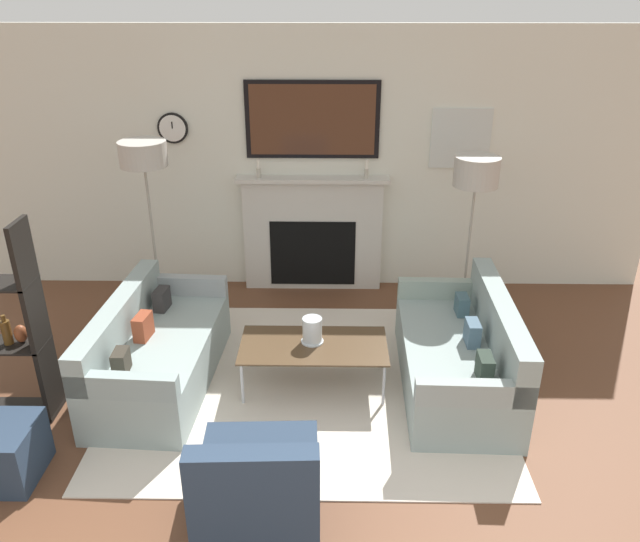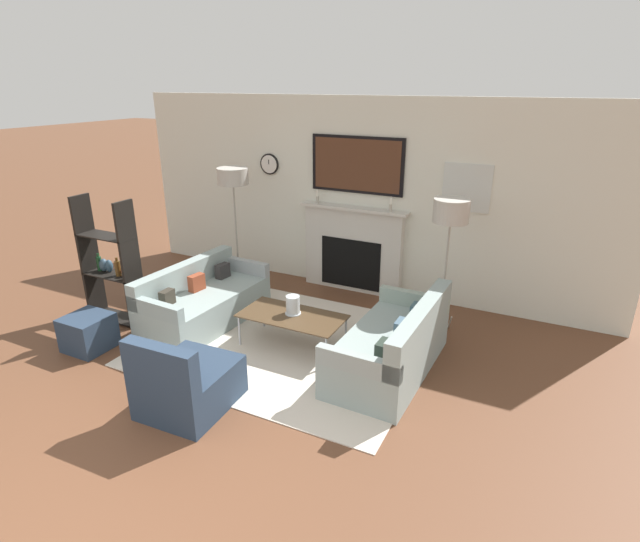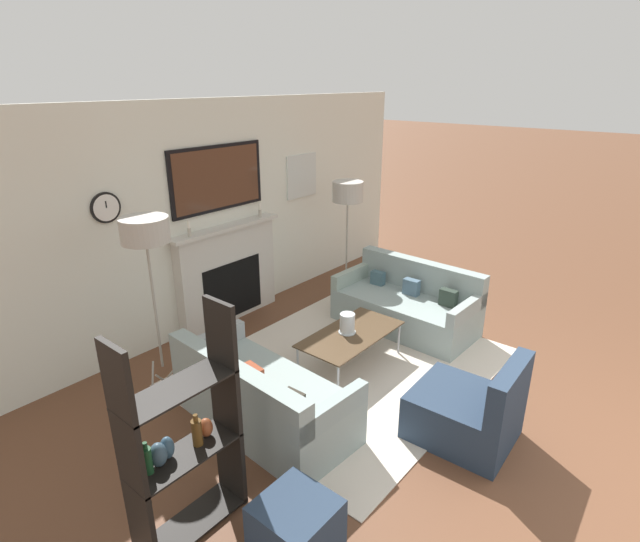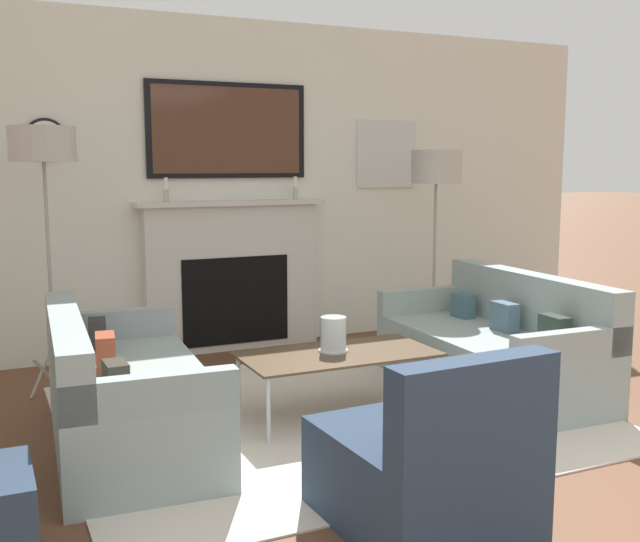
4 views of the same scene
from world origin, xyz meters
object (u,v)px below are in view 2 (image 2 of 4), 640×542
hurricane_candle (293,306)px  floor_lamp_right (451,213)px  couch_left (203,302)px  armchair (187,384)px  shelf_unit (110,265)px  floor_lamp_left (233,178)px  couch_right (393,347)px  coffee_table (292,317)px  ottoman (88,332)px

hurricane_candle → floor_lamp_right: bearing=37.1°
floor_lamp_right → couch_left: bearing=-157.7°
armchair → shelf_unit: (-2.07, 1.07, 0.48)m
floor_lamp_left → floor_lamp_right: floor_lamp_left is taller
shelf_unit → floor_lamp_right: bearing=21.9°
couch_left → floor_lamp_left: size_ratio=0.97×
couch_right → armchair: size_ratio=2.00×
couch_right → armchair: (-1.49, -1.47, -0.02)m
armchair → coffee_table: (0.30, 1.46, 0.11)m
couch_left → couch_right: (2.49, -0.00, 0.00)m
couch_right → coffee_table: bearing=-179.2°
couch_left → armchair: (1.00, -1.48, -0.02)m
coffee_table → floor_lamp_right: floor_lamp_right is taller
hurricane_candle → shelf_unit: bearing=-169.6°
coffee_table → shelf_unit: size_ratio=0.75×
coffee_table → hurricane_candle: hurricane_candle is taller
floor_lamp_left → ottoman: floor_lamp_left is taller
couch_left → shelf_unit: size_ratio=1.09×
ottoman → floor_lamp_right: bearing=32.4°
couch_left → ottoman: size_ratio=3.66×
armchair → ottoman: bearing=167.9°
couch_right → coffee_table: (-1.20, -0.02, 0.09)m
shelf_unit → ottoman: bearing=-65.9°
couch_left → floor_lamp_right: bearing=22.3°
armchair → hurricane_candle: size_ratio=3.98×
floor_lamp_left → shelf_unit: bearing=-118.2°
armchair → floor_lamp_left: 3.19m
couch_right → shelf_unit: shelf_unit is taller
couch_right → coffee_table: 1.20m
couch_right → coffee_table: size_ratio=1.45×
hurricane_candle → couch_right: bearing=-1.2°
coffee_table → armchair: bearing=-101.5°
floor_lamp_right → floor_lamp_left: bearing=180.0°
couch_left → armchair: size_ratio=2.00×
floor_lamp_left → armchair: bearing=-64.3°
couch_right → floor_lamp_left: (-2.74, 1.12, 1.35)m
couch_right → floor_lamp_right: (0.24, 1.12, 1.21)m
floor_lamp_left → ottoman: 2.69m
armchair → hurricane_candle: (0.28, 1.50, 0.23)m
shelf_unit → armchair: bearing=-27.3°
couch_left → floor_lamp_left: (-0.25, 1.12, 1.35)m
hurricane_candle → coffee_table: bearing=-75.1°
shelf_unit → couch_right: bearing=6.5°
shelf_unit → hurricane_candle: bearing=10.4°
coffee_table → shelf_unit: (-2.36, -0.39, 0.37)m
hurricane_candle → ottoman: (-2.04, -1.12, -0.29)m
coffee_table → shelf_unit: 2.42m
armchair → ottoman: (-1.76, 0.38, -0.06)m
couch_right → shelf_unit: 3.61m
armchair → shelf_unit: 2.37m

